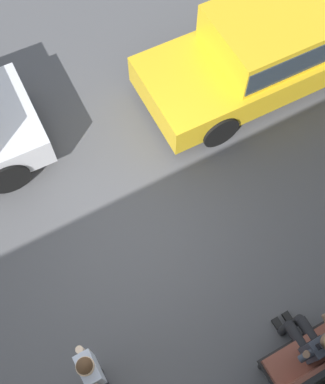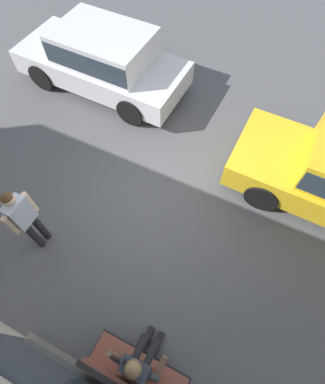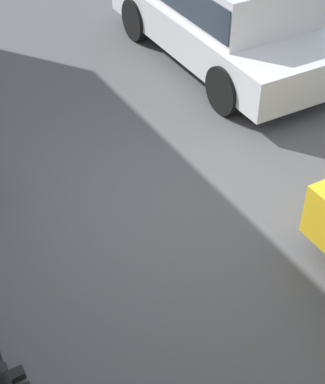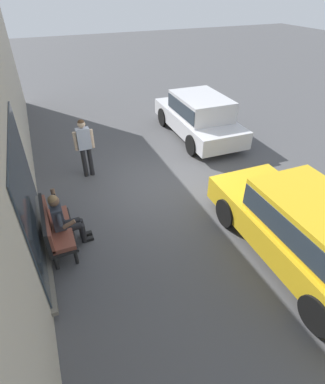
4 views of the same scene
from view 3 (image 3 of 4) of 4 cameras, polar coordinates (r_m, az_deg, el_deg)
ground_plane at (r=6.59m, az=0.78°, el=-1.71°), size 60.00×60.00×0.00m
parked_car_mid at (r=9.24m, az=6.27°, el=17.03°), size 4.28×1.94×1.51m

